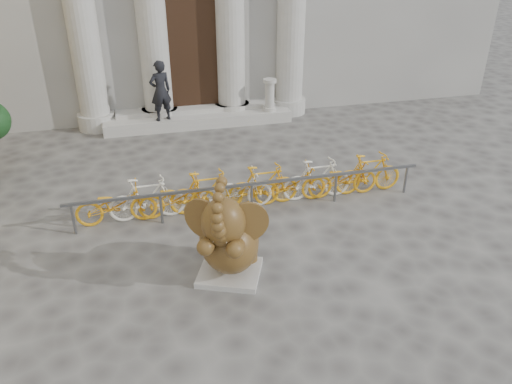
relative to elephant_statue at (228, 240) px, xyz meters
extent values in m
plane|color=#474442|center=(0.63, -1.20, -0.80)|extent=(80.00, 80.00, 0.00)
cube|color=black|center=(0.63, 8.72, 1.50)|extent=(2.40, 0.16, 4.00)
cube|color=#A8A59E|center=(0.63, 8.20, -0.62)|extent=(6.00, 1.20, 0.36)
cube|color=#A8A59E|center=(0.01, 0.03, -0.75)|extent=(1.40, 1.34, 0.11)
ellipsoid|color=black|center=(0.11, 0.26, -0.36)|extent=(1.19, 1.17, 0.70)
ellipsoid|color=black|center=(0.02, 0.05, -0.05)|extent=(1.48, 1.62, 1.14)
cylinder|color=black|center=(-0.11, 0.50, -0.55)|extent=(0.43, 0.43, 0.29)
cylinder|color=black|center=(0.44, 0.28, -0.55)|extent=(0.43, 0.43, 0.29)
cylinder|color=black|center=(-0.37, -0.26, 0.17)|extent=(0.50, 0.71, 0.44)
cylinder|color=black|center=(0.08, -0.45, 0.17)|extent=(0.50, 0.71, 0.44)
ellipsoid|color=black|center=(-0.13, -0.31, 0.56)|extent=(0.96, 0.94, 0.88)
cylinder|color=black|center=(-0.42, -0.05, 0.52)|extent=(0.60, 0.53, 0.75)
cylinder|color=black|center=(0.27, -0.33, 0.52)|extent=(0.75, 0.11, 0.75)
cone|color=beige|center=(-0.34, -0.47, 0.39)|extent=(0.11, 0.26, 0.12)
cone|color=beige|center=(-0.09, -0.57, 0.39)|extent=(0.21, 0.25, 0.12)
cube|color=slate|center=(0.96, 2.20, -0.10)|extent=(8.00, 0.06, 0.06)
cylinder|color=slate|center=(-2.84, 2.20, -0.45)|extent=(0.06, 0.06, 0.70)
cylinder|color=slate|center=(-1.04, 2.20, -0.45)|extent=(0.06, 0.06, 0.70)
cylinder|color=slate|center=(0.96, 2.20, -0.45)|extent=(0.06, 0.06, 0.70)
cylinder|color=slate|center=(2.96, 2.20, -0.45)|extent=(0.06, 0.06, 0.70)
cylinder|color=slate|center=(4.76, 2.20, -0.45)|extent=(0.06, 0.06, 0.70)
imported|color=orange|center=(-1.97, 2.45, -0.30)|extent=(1.70, 0.50, 1.00)
imported|color=silver|center=(-1.32, 2.45, -0.30)|extent=(1.66, 0.47, 1.00)
imported|color=orange|center=(-0.67, 2.45, -0.30)|extent=(1.70, 0.50, 1.00)
imported|color=orange|center=(-0.01, 2.45, -0.30)|extent=(1.66, 0.47, 1.00)
imported|color=silver|center=(0.64, 2.45, -0.30)|extent=(1.70, 0.50, 1.00)
imported|color=orange|center=(1.29, 2.45, -0.30)|extent=(1.66, 0.47, 1.00)
imported|color=orange|center=(1.94, 2.45, -0.30)|extent=(1.70, 0.50, 1.00)
imported|color=silver|center=(2.59, 2.45, -0.30)|extent=(1.66, 0.47, 1.00)
imported|color=orange|center=(3.24, 2.45, -0.30)|extent=(1.70, 0.50, 1.00)
imported|color=orange|center=(3.89, 2.45, -0.30)|extent=(1.66, 0.47, 1.00)
imported|color=black|center=(-0.53, 7.85, 0.49)|extent=(0.78, 0.64, 1.86)
cylinder|color=#A8A59E|center=(2.95, 7.90, -0.38)|extent=(0.43, 0.43, 0.13)
cylinder|color=#A8A59E|center=(2.95, 7.90, 0.04)|extent=(0.30, 0.30, 0.96)
cylinder|color=#A8A59E|center=(2.95, 7.90, 0.55)|extent=(0.43, 0.43, 0.11)
camera|label=1|loc=(-1.33, -7.30, 4.87)|focal=35.00mm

